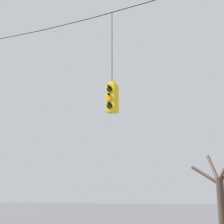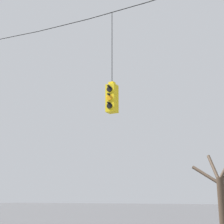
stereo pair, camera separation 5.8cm
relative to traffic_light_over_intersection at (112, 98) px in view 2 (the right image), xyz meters
name	(u,v)px [view 2 (the right image)]	position (x,y,z in m)	size (l,w,h in m)	color
span_wire	(117,6)	(0.23, 0.00, 3.46)	(17.23, 0.03, 0.57)	black
traffic_light_over_intersection	(112,98)	(0.00, 0.00, 0.00)	(0.34, 0.58, 3.80)	yellow
bare_tree	(222,193)	(2.23, 6.18, -3.15)	(2.36, 1.43, 4.10)	#423326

